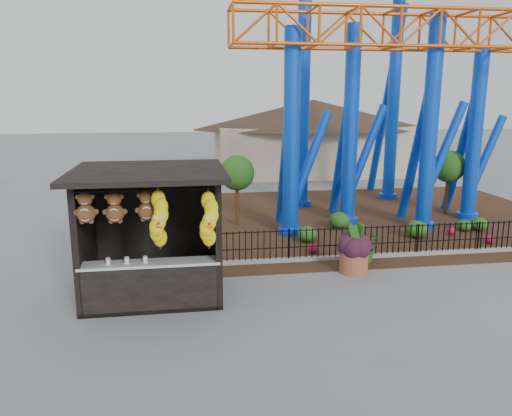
{
  "coord_description": "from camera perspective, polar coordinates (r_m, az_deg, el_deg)",
  "views": [
    {
      "loc": [
        -2.25,
        -10.66,
        4.74
      ],
      "look_at": [
        -0.4,
        1.5,
        2.0
      ],
      "focal_mm": 35.0,
      "sensor_mm": 36.0,
      "label": 1
    }
  ],
  "objects": [
    {
      "name": "potted_plant",
      "position": [
        15.01,
        12.5,
        -4.41
      ],
      "size": [
        0.99,
        0.94,
        0.87
      ],
      "primitive_type": "imported",
      "rotation": [
        0.0,
        0.0,
        0.41
      ],
      "color": "#1F601C",
      "rests_on": "ground"
    },
    {
      "name": "roller_coaster",
      "position": [
        20.35,
        13.21,
        17.04
      ],
      "size": [
        11.0,
        6.37,
        10.82
      ],
      "color": "blue",
      "rests_on": "ground"
    },
    {
      "name": "landscaping",
      "position": [
        18.13,
        14.94,
        -2.12
      ],
      "size": [
        7.14,
        3.3,
        0.6
      ],
      "color": "#224E17",
      "rests_on": "mulch_bed"
    },
    {
      "name": "mulch_bed",
      "position": [
        20.24,
        9.6,
        -1.14
      ],
      "size": [
        18.0,
        12.0,
        0.02
      ],
      "primitive_type": "cube",
      "color": "#331E11",
      "rests_on": "ground"
    },
    {
      "name": "picket_fence",
      "position": [
        15.99,
        18.31,
        -3.47
      ],
      "size": [
        12.2,
        0.06,
        1.0
      ],
      "primitive_type": null,
      "color": "black",
      "rests_on": "ground"
    },
    {
      "name": "terracotta_planter",
      "position": [
        14.06,
        11.11,
        -5.97
      ],
      "size": [
        0.83,
        0.83,
        0.66
      ],
      "primitive_type": "cylinder",
      "rotation": [
        0.0,
        0.0,
        0.06
      ],
      "color": "#995237",
      "rests_on": "ground"
    },
    {
      "name": "ground",
      "position": [
        11.88,
        3.07,
        -10.97
      ],
      "size": [
        120.0,
        120.0,
        0.0
      ],
      "primitive_type": "plane",
      "color": "slate",
      "rests_on": "ground"
    },
    {
      "name": "planter_foliage",
      "position": [
        13.87,
        11.22,
        -3.43
      ],
      "size": [
        0.7,
        0.7,
        0.64
      ],
      "primitive_type": "ellipsoid",
      "color": "#2E1221",
      "rests_on": "terracotta_planter"
    },
    {
      "name": "curb",
      "position": [
        15.74,
        15.27,
        -5.2
      ],
      "size": [
        18.0,
        0.18,
        0.12
      ],
      "primitive_type": "cube",
      "color": "gray",
      "rests_on": "ground"
    },
    {
      "name": "prize_booth",
      "position": [
        12.05,
        -11.86,
        -3.21
      ],
      "size": [
        3.5,
        3.4,
        3.12
      ],
      "color": "black",
      "rests_on": "ground"
    },
    {
      "name": "pavilion",
      "position": [
        31.8,
        6.49,
        9.46
      ],
      "size": [
        15.0,
        15.0,
        4.8
      ],
      "color": "#BFAD8C",
      "rests_on": "ground"
    }
  ]
}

